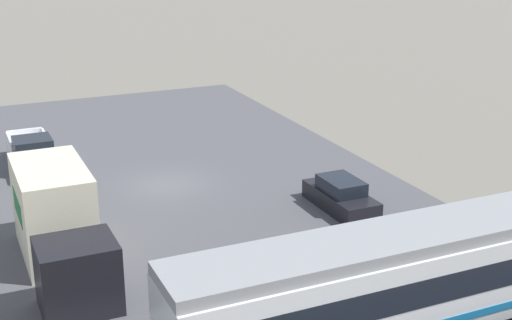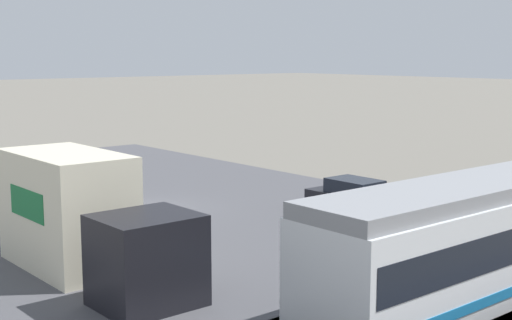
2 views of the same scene
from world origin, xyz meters
name	(u,v)px [view 2 (image 2 of 2)]	position (x,y,z in m)	size (l,w,h in m)	color
ground_plane	(146,211)	(0.00, 0.00, 0.00)	(320.00, 320.00, 0.00)	slate
road_surface	(146,210)	(0.00, 0.00, 0.04)	(22.21, 39.59, 0.08)	#4C4C51
rail_bed	(447,305)	(0.00, 15.22, 0.05)	(73.68, 4.40, 0.22)	slate
box_truck	(84,220)	(6.14, 6.63, 1.74)	(2.60, 8.15, 3.59)	black
sedan_car_0	(354,199)	(-6.35, 6.16, 0.67)	(1.74, 4.20, 1.42)	black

